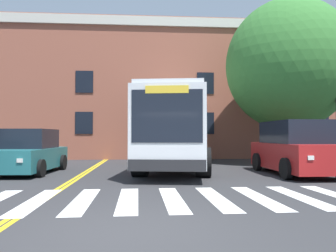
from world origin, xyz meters
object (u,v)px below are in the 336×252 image
at_px(city_bus, 176,130).
at_px(street_tree_curbside_large, 288,65).
at_px(car_red_far_lane, 294,149).
at_px(car_teal_near_lane, 30,153).
at_px(car_grey_behind_bus, 172,145).

xyz_separation_m(city_bus, street_tree_curbside_large, (6.22, 1.55, 3.52)).
height_order(city_bus, car_red_far_lane, city_bus).
height_order(car_teal_near_lane, street_tree_curbside_large, street_tree_curbside_large).
xyz_separation_m(car_grey_behind_bus, street_tree_curbside_large, (5.55, -8.52, 4.51)).
distance_m(city_bus, street_tree_curbside_large, 7.32).
bearing_deg(car_grey_behind_bus, city_bus, -93.84).
relative_size(city_bus, street_tree_curbside_large, 1.25).
relative_size(car_teal_near_lane, car_red_far_lane, 0.91).
height_order(city_bus, car_teal_near_lane, city_bus).
bearing_deg(car_teal_near_lane, car_red_far_lane, -6.42).
relative_size(city_bus, car_grey_behind_bus, 2.85).
height_order(car_grey_behind_bus, street_tree_curbside_large, street_tree_curbside_large).
relative_size(city_bus, car_teal_near_lane, 2.54).
bearing_deg(car_teal_near_lane, street_tree_curbside_large, 14.94).
relative_size(city_bus, car_red_far_lane, 2.32).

